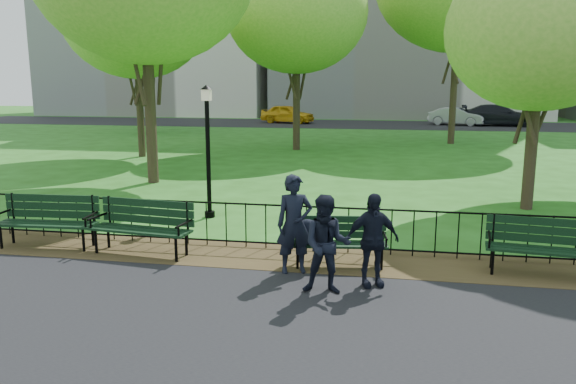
% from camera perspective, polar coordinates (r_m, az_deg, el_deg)
% --- Properties ---
extents(ground, '(120.00, 120.00, 0.00)m').
position_cam_1_polar(ground, '(8.93, 3.76, -9.94)').
color(ground, '#275C18').
extents(dirt_strip, '(60.00, 1.60, 0.01)m').
position_cam_1_polar(dirt_strip, '(10.33, 4.77, -6.91)').
color(dirt_strip, '#3C2E18').
rests_on(dirt_strip, ground).
extents(far_street, '(70.00, 9.00, 0.01)m').
position_cam_1_polar(far_street, '(43.41, 9.37, 6.77)').
color(far_street, black).
rests_on(far_street, ground).
extents(iron_fence, '(24.06, 0.06, 1.00)m').
position_cam_1_polar(iron_fence, '(10.67, 5.09, -3.60)').
color(iron_fence, black).
rests_on(iron_fence, ground).
extents(park_bench_main, '(1.72, 0.74, 0.95)m').
position_cam_1_polar(park_bench_main, '(9.83, 3.69, -4.27)').
color(park_bench_main, black).
rests_on(park_bench_main, ground).
extents(park_bench_left_a, '(2.00, 0.83, 1.11)m').
position_cam_1_polar(park_bench_left_a, '(10.91, -14.50, -2.87)').
color(park_bench_left_a, black).
rests_on(park_bench_left_a, ground).
extents(park_bench_left_b, '(1.98, 0.73, 1.10)m').
position_cam_1_polar(park_bench_left_b, '(11.98, -23.14, -2.19)').
color(park_bench_left_b, black).
rests_on(park_bench_left_b, ground).
extents(park_bench_right_a, '(1.89, 0.78, 1.04)m').
position_cam_1_polar(park_bench_right_a, '(10.34, 24.55, -4.53)').
color(park_bench_right_a, black).
rests_on(park_bench_right_a, ground).
extents(lamppost, '(0.28, 0.28, 3.14)m').
position_cam_1_polar(lamppost, '(13.38, -8.14, 4.60)').
color(lamppost, black).
rests_on(lamppost, ground).
extents(tree_near_e, '(4.57, 4.57, 6.36)m').
position_cam_1_polar(tree_near_e, '(15.37, 24.32, 14.69)').
color(tree_near_e, '#2D2116').
rests_on(tree_near_e, ground).
extents(tree_mid_w, '(6.09, 6.09, 8.48)m').
position_cam_1_polar(tree_mid_w, '(25.28, -15.25, 16.86)').
color(tree_mid_w, '#2D2116').
rests_on(tree_mid_w, ground).
extents(tree_far_c, '(6.52, 6.52, 9.09)m').
position_cam_1_polar(tree_far_c, '(26.99, 0.90, 17.75)').
color(tree_far_c, '#2D2116').
rests_on(tree_far_c, ground).
extents(tree_far_w, '(6.50, 6.50, 9.06)m').
position_cam_1_polar(tree_far_w, '(37.12, -14.23, 15.58)').
color(tree_far_w, '#2D2116').
rests_on(tree_far_w, ground).
extents(person_left, '(0.71, 0.59, 1.68)m').
position_cam_1_polar(person_left, '(9.45, 0.66, -3.29)').
color(person_left, black).
rests_on(person_left, asphalt_path).
extents(person_mid, '(0.77, 0.43, 1.54)m').
position_cam_1_polar(person_mid, '(8.57, 3.98, -5.35)').
color(person_mid, black).
rests_on(person_mid, asphalt_path).
extents(person_right, '(0.95, 0.66, 1.50)m').
position_cam_1_polar(person_right, '(8.96, 8.53, -4.84)').
color(person_right, black).
rests_on(person_right, asphalt_path).
extents(taxi, '(4.49, 2.69, 1.43)m').
position_cam_1_polar(taxi, '(44.34, -0.05, 7.95)').
color(taxi, gold).
rests_on(taxi, far_street).
extents(sedan_silver, '(4.30, 2.66, 1.34)m').
position_cam_1_polar(sedan_silver, '(43.94, 16.78, 7.38)').
color(sedan_silver, '#96999D').
rests_on(sedan_silver, far_street).
extents(sedan_dark, '(5.50, 2.62, 1.55)m').
position_cam_1_polar(sedan_dark, '(44.33, 20.66, 7.31)').
color(sedan_dark, black).
rests_on(sedan_dark, far_street).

